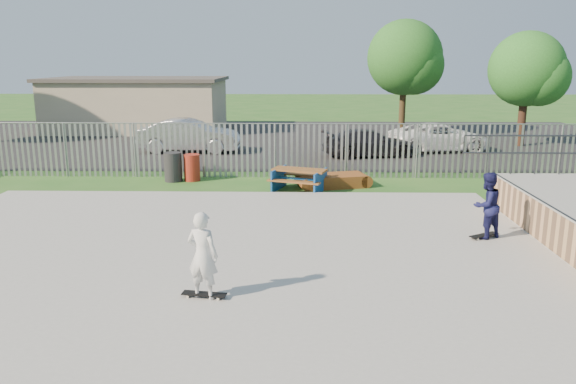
{
  "coord_description": "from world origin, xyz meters",
  "views": [
    {
      "loc": [
        1.93,
        -11.41,
        4.28
      ],
      "look_at": [
        1.63,
        2.0,
        1.1
      ],
      "focal_mm": 35.0,
      "sensor_mm": 36.0,
      "label": 1
    }
  ],
  "objects_px": {
    "car_dark": "(369,143)",
    "skater_white": "(203,255)",
    "car_silver": "(190,136)",
    "skater_navy": "(486,205)",
    "car_white": "(439,137)",
    "funbox": "(333,181)",
    "trash_bin_grey": "(173,167)",
    "trash_bin_red": "(192,168)",
    "picnic_table": "(299,180)",
    "tree_right": "(527,69)",
    "tree_mid": "(405,58)"
  },
  "relations": [
    {
      "from": "trash_bin_grey",
      "to": "tree_mid",
      "type": "distance_m",
      "value": 16.94
    },
    {
      "from": "picnic_table",
      "to": "tree_mid",
      "type": "distance_m",
      "value": 15.9
    },
    {
      "from": "tree_mid",
      "to": "skater_navy",
      "type": "height_order",
      "value": "tree_mid"
    },
    {
      "from": "funbox",
      "to": "trash_bin_red",
      "type": "height_order",
      "value": "trash_bin_red"
    },
    {
      "from": "car_white",
      "to": "skater_white",
      "type": "distance_m",
      "value": 19.24
    },
    {
      "from": "picnic_table",
      "to": "skater_white",
      "type": "bearing_deg",
      "value": -81.68
    },
    {
      "from": "trash_bin_red",
      "to": "tree_mid",
      "type": "xyz_separation_m",
      "value": [
        9.73,
        12.7,
        3.88
      ]
    },
    {
      "from": "funbox",
      "to": "car_dark",
      "type": "xyz_separation_m",
      "value": [
        1.94,
        6.14,
        0.41
      ]
    },
    {
      "from": "car_silver",
      "to": "skater_white",
      "type": "height_order",
      "value": "skater_white"
    },
    {
      "from": "car_silver",
      "to": "skater_navy",
      "type": "bearing_deg",
      "value": -143.43
    },
    {
      "from": "car_silver",
      "to": "funbox",
      "type": "bearing_deg",
      "value": -137.83
    },
    {
      "from": "skater_white",
      "to": "tree_mid",
      "type": "bearing_deg",
      "value": -89.3
    },
    {
      "from": "picnic_table",
      "to": "car_silver",
      "type": "relative_size",
      "value": 0.45
    },
    {
      "from": "tree_right",
      "to": "skater_white",
      "type": "bearing_deg",
      "value": -123.75
    },
    {
      "from": "trash_bin_red",
      "to": "tree_right",
      "type": "bearing_deg",
      "value": 29.96
    },
    {
      "from": "picnic_table",
      "to": "funbox",
      "type": "bearing_deg",
      "value": 48.19
    },
    {
      "from": "tree_mid",
      "to": "trash_bin_red",
      "type": "bearing_deg",
      "value": -127.47
    },
    {
      "from": "funbox",
      "to": "skater_navy",
      "type": "xyz_separation_m",
      "value": [
        3.23,
        -6.07,
        0.73
      ]
    },
    {
      "from": "picnic_table",
      "to": "tree_right",
      "type": "height_order",
      "value": "tree_right"
    },
    {
      "from": "car_dark",
      "to": "car_white",
      "type": "bearing_deg",
      "value": -75.58
    },
    {
      "from": "funbox",
      "to": "trash_bin_red",
      "type": "xyz_separation_m",
      "value": [
        -5.04,
        0.88,
        0.27
      ]
    },
    {
      "from": "picnic_table",
      "to": "car_silver",
      "type": "bearing_deg",
      "value": 142.34
    },
    {
      "from": "trash_bin_red",
      "to": "tree_right",
      "type": "xyz_separation_m",
      "value": [
        15.0,
        8.65,
        3.32
      ]
    },
    {
      "from": "car_silver",
      "to": "trash_bin_grey",
      "type": "bearing_deg",
      "value": -173.62
    },
    {
      "from": "car_white",
      "to": "tree_mid",
      "type": "xyz_separation_m",
      "value": [
        -0.77,
        5.86,
        3.68
      ]
    },
    {
      "from": "trash_bin_red",
      "to": "car_dark",
      "type": "height_order",
      "value": "car_dark"
    },
    {
      "from": "car_silver",
      "to": "skater_navy",
      "type": "xyz_separation_m",
      "value": [
        9.57,
        -13.23,
        0.15
      ]
    },
    {
      "from": "car_dark",
      "to": "tree_mid",
      "type": "xyz_separation_m",
      "value": [
        2.75,
        7.44,
        3.73
      ]
    },
    {
      "from": "funbox",
      "to": "car_white",
      "type": "relative_size",
      "value": 0.48
    },
    {
      "from": "car_dark",
      "to": "funbox",
      "type": "bearing_deg",
      "value": 152.62
    },
    {
      "from": "skater_white",
      "to": "tree_right",
      "type": "bearing_deg",
      "value": -105.07
    },
    {
      "from": "tree_mid",
      "to": "skater_navy",
      "type": "relative_size",
      "value": 4.09
    },
    {
      "from": "picnic_table",
      "to": "tree_right",
      "type": "distance_m",
      "value": 15.46
    },
    {
      "from": "car_dark",
      "to": "tree_right",
      "type": "bearing_deg",
      "value": -76.93
    },
    {
      "from": "skater_navy",
      "to": "car_dark",
      "type": "bearing_deg",
      "value": -114.08
    },
    {
      "from": "trash_bin_red",
      "to": "car_dark",
      "type": "xyz_separation_m",
      "value": [
        6.98,
        5.26,
        0.14
      ]
    },
    {
      "from": "car_white",
      "to": "trash_bin_red",
      "type": "bearing_deg",
      "value": 113.62
    },
    {
      "from": "skater_navy",
      "to": "tree_mid",
      "type": "bearing_deg",
      "value": -124.38
    },
    {
      "from": "car_dark",
      "to": "skater_navy",
      "type": "relative_size",
      "value": 2.62
    },
    {
      "from": "car_silver",
      "to": "car_white",
      "type": "xyz_separation_m",
      "value": [
        11.79,
        0.55,
        -0.11
      ]
    },
    {
      "from": "trash_bin_grey",
      "to": "car_silver",
      "type": "relative_size",
      "value": 0.22
    },
    {
      "from": "car_dark",
      "to": "skater_white",
      "type": "relative_size",
      "value": 2.62
    },
    {
      "from": "car_white",
      "to": "funbox",
      "type": "bearing_deg",
      "value": 135.27
    },
    {
      "from": "trash_bin_grey",
      "to": "skater_white",
      "type": "xyz_separation_m",
      "value": [
        2.86,
        -10.4,
        0.42
      ]
    },
    {
      "from": "skater_white",
      "to": "skater_navy",
      "type": "bearing_deg",
      "value": -130.9
    },
    {
      "from": "trash_bin_red",
      "to": "tree_right",
      "type": "relative_size",
      "value": 0.17
    },
    {
      "from": "trash_bin_grey",
      "to": "car_white",
      "type": "relative_size",
      "value": 0.22
    },
    {
      "from": "picnic_table",
      "to": "trash_bin_grey",
      "type": "bearing_deg",
      "value": -178.52
    },
    {
      "from": "tree_mid",
      "to": "tree_right",
      "type": "relative_size",
      "value": 1.15
    },
    {
      "from": "car_dark",
      "to": "tree_mid",
      "type": "relative_size",
      "value": 0.64
    }
  ]
}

